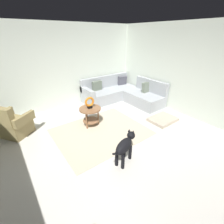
{
  "coord_description": "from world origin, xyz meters",
  "views": [
    {
      "loc": [
        -1.67,
        -2.25,
        2.37
      ],
      "look_at": [
        0.45,
        0.6,
        0.55
      ],
      "focal_mm": 24.71,
      "sensor_mm": 36.0,
      "label": 1
    }
  ],
  "objects_px": {
    "side_table": "(90,112)",
    "sectional_couch": "(122,94)",
    "dog_bed_mat": "(163,119)",
    "torus_sculpture": "(90,102)",
    "dog": "(125,146)",
    "armchair": "(14,124)"
  },
  "relations": [
    {
      "from": "torus_sculpture",
      "to": "sectional_couch",
      "type": "bearing_deg",
      "value": 24.39
    },
    {
      "from": "armchair",
      "to": "side_table",
      "type": "distance_m",
      "value": 1.95
    },
    {
      "from": "armchair",
      "to": "dog_bed_mat",
      "type": "bearing_deg",
      "value": 27.63
    },
    {
      "from": "sectional_couch",
      "to": "armchair",
      "type": "xyz_separation_m",
      "value": [
        -3.68,
        -0.13,
        0.03
      ]
    },
    {
      "from": "sectional_couch",
      "to": "dog_bed_mat",
      "type": "relative_size",
      "value": 2.81
    },
    {
      "from": "dog_bed_mat",
      "to": "dog",
      "type": "xyz_separation_m",
      "value": [
        -2.0,
        -0.55,
        0.33
      ]
    },
    {
      "from": "sectional_couch",
      "to": "armchair",
      "type": "relative_size",
      "value": 2.25
    },
    {
      "from": "armchair",
      "to": "dog_bed_mat",
      "type": "relative_size",
      "value": 1.25
    },
    {
      "from": "side_table",
      "to": "sectional_couch",
      "type": "bearing_deg",
      "value": 24.39
    },
    {
      "from": "armchair",
      "to": "dog",
      "type": "height_order",
      "value": "armchair"
    },
    {
      "from": "torus_sculpture",
      "to": "dog_bed_mat",
      "type": "height_order",
      "value": "torus_sculpture"
    },
    {
      "from": "side_table",
      "to": "dog_bed_mat",
      "type": "height_order",
      "value": "side_table"
    },
    {
      "from": "dog_bed_mat",
      "to": "sectional_couch",
      "type": "bearing_deg",
      "value": 89.64
    },
    {
      "from": "side_table",
      "to": "torus_sculpture",
      "type": "xyz_separation_m",
      "value": [
        -0.0,
        0.0,
        0.29
      ]
    },
    {
      "from": "sectional_couch",
      "to": "dog",
      "type": "distance_m",
      "value": 3.2
    },
    {
      "from": "sectional_couch",
      "to": "dog",
      "type": "height_order",
      "value": "sectional_couch"
    },
    {
      "from": "dog_bed_mat",
      "to": "dog",
      "type": "height_order",
      "value": "dog"
    },
    {
      "from": "side_table",
      "to": "torus_sculpture",
      "type": "bearing_deg",
      "value": 180.0
    },
    {
      "from": "sectional_couch",
      "to": "armchair",
      "type": "distance_m",
      "value": 3.69
    },
    {
      "from": "sectional_couch",
      "to": "side_table",
      "type": "relative_size",
      "value": 3.75
    },
    {
      "from": "side_table",
      "to": "dog",
      "type": "bearing_deg",
      "value": -94.85
    },
    {
      "from": "dog_bed_mat",
      "to": "armchair",
      "type": "bearing_deg",
      "value": 153.77
    }
  ]
}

